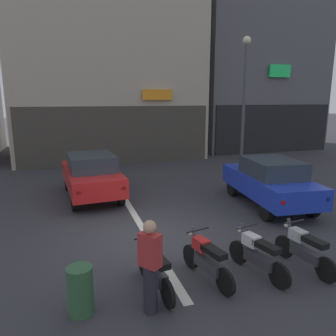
{
  "coord_description": "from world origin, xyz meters",
  "views": [
    {
      "loc": [
        -1.88,
        -7.75,
        3.61
      ],
      "look_at": [
        1.18,
        2.0,
        1.4
      ],
      "focal_mm": 34.51,
      "sensor_mm": 36.0,
      "label": 1
    }
  ],
  "objects_px": {
    "motorcycle_white_row_centre": "(257,254)",
    "motorcycle_silver_row_right_mid": "(304,249)",
    "car_red_crossing_near": "(91,174)",
    "motorcycle_blue_row_leftmost": "(154,268)",
    "person_by_motorcycles": "(150,266)",
    "motorcycle_red_row_left_mid": "(207,259)",
    "trash_bin": "(80,290)",
    "street_lamp": "(244,93)",
    "car_blue_parked_kerbside": "(270,181)"
  },
  "relations": [
    {
      "from": "street_lamp",
      "to": "motorcycle_white_row_centre",
      "type": "height_order",
      "value": "street_lamp"
    },
    {
      "from": "car_red_crossing_near",
      "to": "street_lamp",
      "type": "bearing_deg",
      "value": 11.58
    },
    {
      "from": "street_lamp",
      "to": "motorcycle_blue_row_leftmost",
      "type": "height_order",
      "value": "street_lamp"
    },
    {
      "from": "motorcycle_red_row_left_mid",
      "to": "person_by_motorcycles",
      "type": "xyz_separation_m",
      "value": [
        -1.32,
        -0.63,
        0.4
      ]
    },
    {
      "from": "motorcycle_silver_row_right_mid",
      "to": "trash_bin",
      "type": "distance_m",
      "value": 4.64
    },
    {
      "from": "motorcycle_blue_row_leftmost",
      "to": "person_by_motorcycles",
      "type": "relative_size",
      "value": 1.0
    },
    {
      "from": "motorcycle_blue_row_leftmost",
      "to": "motorcycle_red_row_left_mid",
      "type": "height_order",
      "value": "same"
    },
    {
      "from": "person_by_motorcycles",
      "to": "street_lamp",
      "type": "bearing_deg",
      "value": 52.08
    },
    {
      "from": "car_red_crossing_near",
      "to": "street_lamp",
      "type": "relative_size",
      "value": 0.67
    },
    {
      "from": "car_blue_parked_kerbside",
      "to": "motorcycle_white_row_centre",
      "type": "height_order",
      "value": "car_blue_parked_kerbside"
    },
    {
      "from": "motorcycle_white_row_centre",
      "to": "person_by_motorcycles",
      "type": "xyz_separation_m",
      "value": [
        -2.41,
        -0.5,
        0.4
      ]
    },
    {
      "from": "motorcycle_red_row_left_mid",
      "to": "trash_bin",
      "type": "relative_size",
      "value": 1.94
    },
    {
      "from": "car_red_crossing_near",
      "to": "motorcycle_white_row_centre",
      "type": "distance_m",
      "value": 7.14
    },
    {
      "from": "car_red_crossing_near",
      "to": "motorcycle_red_row_left_mid",
      "type": "distance_m",
      "value": 6.66
    },
    {
      "from": "motorcycle_white_row_centre",
      "to": "motorcycle_blue_row_leftmost",
      "type": "bearing_deg",
      "value": 177.01
    },
    {
      "from": "motorcycle_red_row_left_mid",
      "to": "trash_bin",
      "type": "height_order",
      "value": "motorcycle_red_row_left_mid"
    },
    {
      "from": "car_red_crossing_near",
      "to": "trash_bin",
      "type": "height_order",
      "value": "car_red_crossing_near"
    },
    {
      "from": "car_red_crossing_near",
      "to": "car_blue_parked_kerbside",
      "type": "relative_size",
      "value": 0.99
    },
    {
      "from": "motorcycle_red_row_left_mid",
      "to": "motorcycle_silver_row_right_mid",
      "type": "bearing_deg",
      "value": -5.42
    },
    {
      "from": "motorcycle_blue_row_leftmost",
      "to": "street_lamp",
      "type": "bearing_deg",
      "value": 50.97
    },
    {
      "from": "motorcycle_white_row_centre",
      "to": "motorcycle_silver_row_right_mid",
      "type": "xyz_separation_m",
      "value": [
        1.09,
        -0.08,
        0.0
      ]
    },
    {
      "from": "street_lamp",
      "to": "motorcycle_blue_row_leftmost",
      "type": "bearing_deg",
      "value": -129.03
    },
    {
      "from": "car_red_crossing_near",
      "to": "motorcycle_blue_row_leftmost",
      "type": "bearing_deg",
      "value": -84.15
    },
    {
      "from": "street_lamp",
      "to": "motorcycle_blue_row_leftmost",
      "type": "xyz_separation_m",
      "value": [
        -6.38,
        -7.87,
        -3.41
      ]
    },
    {
      "from": "person_by_motorcycles",
      "to": "car_blue_parked_kerbside",
      "type": "bearing_deg",
      "value": 38.93
    },
    {
      "from": "motorcycle_white_row_centre",
      "to": "motorcycle_silver_row_right_mid",
      "type": "relative_size",
      "value": 0.99
    },
    {
      "from": "car_blue_parked_kerbside",
      "to": "person_by_motorcycles",
      "type": "relative_size",
      "value": 2.55
    },
    {
      "from": "motorcycle_blue_row_leftmost",
      "to": "trash_bin",
      "type": "distance_m",
      "value": 1.4
    },
    {
      "from": "car_red_crossing_near",
      "to": "motorcycle_red_row_left_mid",
      "type": "relative_size",
      "value": 2.57
    },
    {
      "from": "car_red_crossing_near",
      "to": "motorcycle_silver_row_right_mid",
      "type": "distance_m",
      "value": 7.71
    },
    {
      "from": "street_lamp",
      "to": "person_by_motorcycles",
      "type": "relative_size",
      "value": 3.76
    },
    {
      "from": "motorcycle_red_row_left_mid",
      "to": "car_blue_parked_kerbside",
      "type": "bearing_deg",
      "value": 42.57
    },
    {
      "from": "person_by_motorcycles",
      "to": "motorcycle_silver_row_right_mid",
      "type": "bearing_deg",
      "value": 6.89
    },
    {
      "from": "car_red_crossing_near",
      "to": "motorcycle_blue_row_leftmost",
      "type": "height_order",
      "value": "car_red_crossing_near"
    },
    {
      "from": "car_blue_parked_kerbside",
      "to": "motorcycle_white_row_centre",
      "type": "bearing_deg",
      "value": -127.3
    },
    {
      "from": "car_blue_parked_kerbside",
      "to": "motorcycle_red_row_left_mid",
      "type": "bearing_deg",
      "value": -137.43
    },
    {
      "from": "motorcycle_red_row_left_mid",
      "to": "motorcycle_blue_row_leftmost",
      "type": "bearing_deg",
      "value": -179.33
    },
    {
      "from": "car_red_crossing_near",
      "to": "person_by_motorcycles",
      "type": "distance_m",
      "value": 7.06
    },
    {
      "from": "motorcycle_red_row_left_mid",
      "to": "trash_bin",
      "type": "distance_m",
      "value": 2.48
    },
    {
      "from": "motorcycle_blue_row_leftmost",
      "to": "person_by_motorcycles",
      "type": "xyz_separation_m",
      "value": [
        -0.23,
        -0.62,
        0.4
      ]
    },
    {
      "from": "motorcycle_white_row_centre",
      "to": "trash_bin",
      "type": "relative_size",
      "value": 1.93
    },
    {
      "from": "car_blue_parked_kerbside",
      "to": "motorcycle_blue_row_leftmost",
      "type": "xyz_separation_m",
      "value": [
        -5.04,
        -3.64,
        -0.43
      ]
    },
    {
      "from": "motorcycle_blue_row_leftmost",
      "to": "motorcycle_white_row_centre",
      "type": "bearing_deg",
      "value": -2.99
    },
    {
      "from": "car_red_crossing_near",
      "to": "car_blue_parked_kerbside",
      "type": "bearing_deg",
      "value": -26.08
    },
    {
      "from": "car_blue_parked_kerbside",
      "to": "motorcycle_blue_row_leftmost",
      "type": "bearing_deg",
      "value": -144.15
    },
    {
      "from": "street_lamp",
      "to": "motorcycle_red_row_left_mid",
      "type": "distance_m",
      "value": 10.06
    },
    {
      "from": "car_red_crossing_near",
      "to": "motorcycle_blue_row_leftmost",
      "type": "relative_size",
      "value": 2.54
    },
    {
      "from": "motorcycle_blue_row_leftmost",
      "to": "motorcycle_red_row_left_mid",
      "type": "relative_size",
      "value": 1.01
    },
    {
      "from": "motorcycle_silver_row_right_mid",
      "to": "motorcycle_blue_row_leftmost",
      "type": "bearing_deg",
      "value": 176.6
    },
    {
      "from": "motorcycle_red_row_left_mid",
      "to": "person_by_motorcycles",
      "type": "distance_m",
      "value": 1.52
    }
  ]
}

